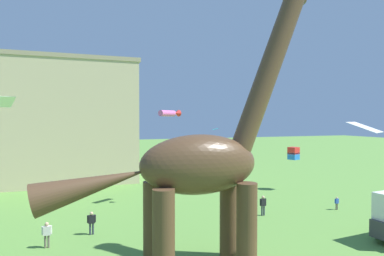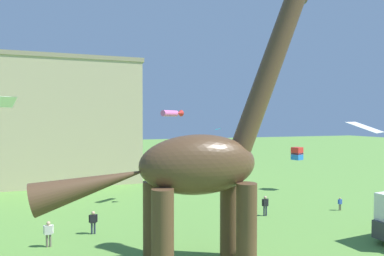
# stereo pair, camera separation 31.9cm
# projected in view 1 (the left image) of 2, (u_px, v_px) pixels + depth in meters

# --- Properties ---
(dinosaur_sculpture) EXTENTS (14.63, 3.10, 15.29)m
(dinosaur_sculpture) POSITION_uv_depth(u_px,v_px,m) (198.00, 164.00, 17.53)
(dinosaur_sculpture) COLOR #513823
(dinosaur_sculpture) RESTS_ON ground_plane
(person_near_flyer) EXTENTS (0.42, 0.18, 1.12)m
(person_near_flyer) POSITION_uv_depth(u_px,v_px,m) (337.00, 202.00, 29.56)
(person_near_flyer) COLOR #6B6056
(person_near_flyer) RESTS_ON ground_plane
(person_watching_child) EXTENTS (0.59, 0.26, 1.57)m
(person_watching_child) POSITION_uv_depth(u_px,v_px,m) (92.00, 221.00, 23.17)
(person_watching_child) COLOR #2D3347
(person_watching_child) RESTS_ON ground_plane
(person_vendor_side) EXTENTS (0.61, 0.27, 1.62)m
(person_vendor_side) POSITION_uv_depth(u_px,v_px,m) (263.00, 204.00, 27.77)
(person_vendor_side) COLOR #2D3347
(person_vendor_side) RESTS_ON ground_plane
(person_strolling_adult) EXTENTS (0.59, 0.26, 1.58)m
(person_strolling_adult) POSITION_uv_depth(u_px,v_px,m) (47.00, 232.00, 20.77)
(person_strolling_adult) COLOR #6B6056
(person_strolling_adult) RESTS_ON ground_plane
(kite_drifting) EXTENTS (0.74, 0.85, 0.14)m
(kite_drifting) POSITION_uv_depth(u_px,v_px,m) (215.00, 129.00, 32.04)
(kite_drifting) COLOR #19B2B7
(kite_near_high) EXTENTS (2.06, 2.14, 0.60)m
(kite_near_high) POSITION_uv_depth(u_px,v_px,m) (169.00, 113.00, 31.65)
(kite_near_high) COLOR pink
(kite_apex) EXTENTS (2.05, 1.89, 0.45)m
(kite_apex) POSITION_uv_depth(u_px,v_px,m) (365.00, 127.00, 14.75)
(kite_apex) COLOR white
(kite_far_left) EXTENTS (1.23, 1.23, 1.38)m
(kite_far_left) POSITION_uv_depth(u_px,v_px,m) (294.00, 153.00, 37.85)
(kite_far_left) COLOR red
(background_building_block) EXTENTS (21.50, 9.73, 15.32)m
(background_building_block) POSITION_uv_depth(u_px,v_px,m) (48.00, 121.00, 42.29)
(background_building_block) COLOR #CCB78E
(background_building_block) RESTS_ON ground_plane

